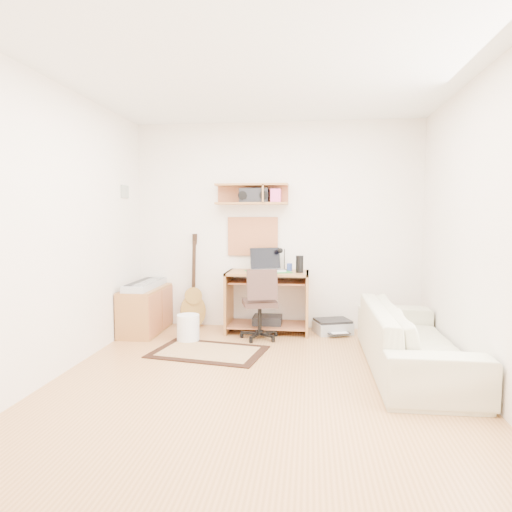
# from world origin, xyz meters

# --- Properties ---
(floor) EXTENTS (3.60, 4.00, 0.01)m
(floor) POSITION_xyz_m (0.00, 0.00, -0.01)
(floor) COLOR tan
(floor) RESTS_ON ground
(ceiling) EXTENTS (3.60, 4.00, 0.01)m
(ceiling) POSITION_xyz_m (0.00, 0.00, 2.60)
(ceiling) COLOR white
(ceiling) RESTS_ON ground
(back_wall) EXTENTS (3.60, 0.01, 2.60)m
(back_wall) POSITION_xyz_m (0.00, 2.00, 1.30)
(back_wall) COLOR white
(back_wall) RESTS_ON ground
(left_wall) EXTENTS (0.01, 4.00, 2.60)m
(left_wall) POSITION_xyz_m (-1.80, 0.00, 1.30)
(left_wall) COLOR white
(left_wall) RESTS_ON ground
(right_wall) EXTENTS (0.01, 4.00, 2.60)m
(right_wall) POSITION_xyz_m (1.80, 0.00, 1.30)
(right_wall) COLOR white
(right_wall) RESTS_ON ground
(wall_shelf) EXTENTS (0.90, 0.25, 0.26)m
(wall_shelf) POSITION_xyz_m (-0.30, 1.88, 1.70)
(wall_shelf) COLOR #A9703B
(wall_shelf) RESTS_ON back_wall
(cork_board) EXTENTS (0.64, 0.03, 0.49)m
(cork_board) POSITION_xyz_m (-0.30, 1.98, 1.17)
(cork_board) COLOR tan
(cork_board) RESTS_ON back_wall
(wall_photo) EXTENTS (0.02, 0.20, 0.15)m
(wall_photo) POSITION_xyz_m (-1.79, 1.50, 1.72)
(wall_photo) COLOR #4C8CBF
(wall_photo) RESTS_ON left_wall
(desk) EXTENTS (1.00, 0.55, 0.75)m
(desk) POSITION_xyz_m (-0.09, 1.73, 0.38)
(desk) COLOR #A9703B
(desk) RESTS_ON floor
(laptop) EXTENTS (0.49, 0.49, 0.29)m
(laptop) POSITION_xyz_m (-0.08, 1.71, 0.90)
(laptop) COLOR silver
(laptop) RESTS_ON desk
(speaker) EXTENTS (0.09, 0.09, 0.20)m
(speaker) POSITION_xyz_m (0.30, 1.68, 0.85)
(speaker) COLOR black
(speaker) RESTS_ON desk
(desk_lamp) EXTENTS (0.09, 0.09, 0.28)m
(desk_lamp) POSITION_xyz_m (0.11, 1.87, 0.89)
(desk_lamp) COLOR black
(desk_lamp) RESTS_ON desk
(pencil_cup) EXTENTS (0.07, 0.07, 0.09)m
(pencil_cup) POSITION_xyz_m (0.18, 1.83, 0.80)
(pencil_cup) COLOR navy
(pencil_cup) RESTS_ON desk
(boombox) EXTENTS (0.35, 0.16, 0.18)m
(boombox) POSITION_xyz_m (-0.27, 1.87, 1.68)
(boombox) COLOR black
(boombox) RESTS_ON wall_shelf
(rug) EXTENTS (1.26, 0.95, 0.02)m
(rug) POSITION_xyz_m (-0.62, 0.80, 0.01)
(rug) COLOR #CCBC88
(rug) RESTS_ON floor
(task_chair) EXTENTS (0.53, 0.53, 0.84)m
(task_chair) POSITION_xyz_m (-0.15, 1.40, 0.42)
(task_chair) COLOR #392721
(task_chair) RESTS_ON floor
(cabinet) EXTENTS (0.40, 0.90, 0.55)m
(cabinet) POSITION_xyz_m (-1.58, 1.55, 0.28)
(cabinet) COLOR #A9703B
(cabinet) RESTS_ON floor
(music_keyboard) EXTENTS (0.27, 0.87, 0.08)m
(music_keyboard) POSITION_xyz_m (-1.58, 1.55, 0.59)
(music_keyboard) COLOR #B2B5BA
(music_keyboard) RESTS_ON cabinet
(guitar) EXTENTS (0.38, 0.31, 1.21)m
(guitar) POSITION_xyz_m (-1.06, 1.86, 0.60)
(guitar) COLOR #A37A32
(guitar) RESTS_ON floor
(waste_basket) EXTENTS (0.33, 0.33, 0.31)m
(waste_basket) POSITION_xyz_m (-0.95, 1.20, 0.15)
(waste_basket) COLOR white
(waste_basket) RESTS_ON floor
(printer) EXTENTS (0.51, 0.45, 0.16)m
(printer) POSITION_xyz_m (0.71, 1.76, 0.09)
(printer) COLOR #A5A8AA
(printer) RESTS_ON floor
(sofa) EXTENTS (0.59, 2.02, 0.79)m
(sofa) POSITION_xyz_m (1.38, 0.50, 0.39)
(sofa) COLOR beige
(sofa) RESTS_ON floor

